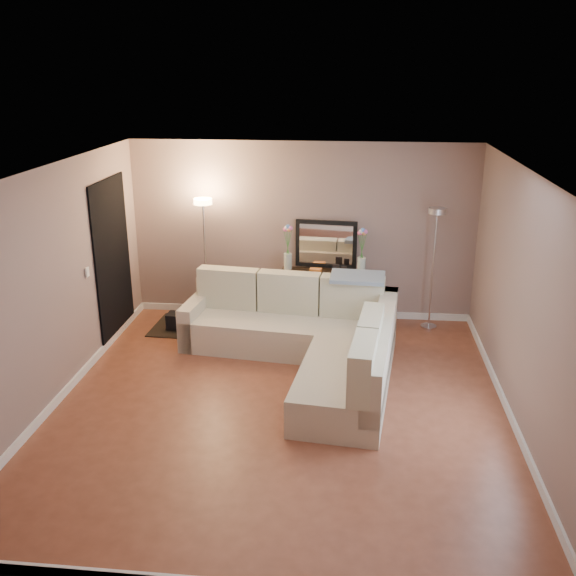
# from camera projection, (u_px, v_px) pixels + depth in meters

# --- Properties ---
(floor) EXTENTS (5.00, 5.50, 0.01)m
(floor) POSITION_uv_depth(u_px,v_px,m) (281.00, 404.00, 7.19)
(floor) COLOR brown
(floor) RESTS_ON ground
(ceiling) EXTENTS (5.00, 5.50, 0.01)m
(ceiling) POSITION_uv_depth(u_px,v_px,m) (280.00, 171.00, 6.34)
(ceiling) COLOR white
(ceiling) RESTS_ON ground
(wall_back) EXTENTS (5.00, 0.02, 2.60)m
(wall_back) POSITION_uv_depth(u_px,v_px,m) (302.00, 231.00, 9.36)
(wall_back) COLOR gray
(wall_back) RESTS_ON ground
(wall_front) EXTENTS (5.00, 0.02, 2.60)m
(wall_front) POSITION_uv_depth(u_px,v_px,m) (231.00, 437.00, 4.17)
(wall_front) COLOR gray
(wall_front) RESTS_ON ground
(wall_left) EXTENTS (0.02, 5.50, 2.60)m
(wall_left) POSITION_uv_depth(u_px,v_px,m) (53.00, 287.00, 7.01)
(wall_left) COLOR gray
(wall_left) RESTS_ON ground
(wall_right) EXTENTS (0.02, 5.50, 2.60)m
(wall_right) POSITION_uv_depth(u_px,v_px,m) (525.00, 304.00, 6.52)
(wall_right) COLOR gray
(wall_right) RESTS_ON ground
(baseboard_back) EXTENTS (5.00, 0.03, 0.10)m
(baseboard_back) POSITION_uv_depth(u_px,v_px,m) (301.00, 312.00, 9.75)
(baseboard_back) COLOR white
(baseboard_back) RESTS_ON ground
(baseboard_left) EXTENTS (0.03, 5.50, 0.10)m
(baseboard_left) POSITION_uv_depth(u_px,v_px,m) (68.00, 389.00, 7.42)
(baseboard_left) COLOR white
(baseboard_left) RESTS_ON ground
(baseboard_right) EXTENTS (0.03, 5.50, 0.10)m
(baseboard_right) POSITION_uv_depth(u_px,v_px,m) (508.00, 412.00, 6.93)
(baseboard_right) COLOR white
(baseboard_right) RESTS_ON ground
(doorway) EXTENTS (0.02, 1.20, 2.20)m
(doorway) POSITION_uv_depth(u_px,v_px,m) (113.00, 260.00, 8.67)
(doorway) COLOR black
(doorway) RESTS_ON ground
(switch_plate) EXTENTS (0.02, 0.08, 0.12)m
(switch_plate) POSITION_uv_depth(u_px,v_px,m) (87.00, 272.00, 7.84)
(switch_plate) COLOR white
(switch_plate) RESTS_ON ground
(sectional_sofa) EXTENTS (2.87, 2.96, 0.98)m
(sectional_sofa) POSITION_uv_depth(u_px,v_px,m) (310.00, 337.00, 8.04)
(sectional_sofa) COLOR beige
(sectional_sofa) RESTS_ON floor
(throw_blanket) EXTENTS (0.73, 0.45, 0.09)m
(throw_blanket) POSITION_uv_depth(u_px,v_px,m) (358.00, 277.00, 8.36)
(throw_blanket) COLOR gray
(throw_blanket) RESTS_ON sectional_sofa
(console_table) EXTENTS (1.28, 0.45, 0.78)m
(console_table) POSITION_uv_depth(u_px,v_px,m) (318.00, 293.00, 9.38)
(console_table) COLOR black
(console_table) RESTS_ON floor
(leaning_mirror) EXTENTS (0.89, 0.12, 0.70)m
(leaning_mirror) POSITION_uv_depth(u_px,v_px,m) (326.00, 244.00, 9.28)
(leaning_mirror) COLOR black
(leaning_mirror) RESTS_ON console_table
(table_decor) EXTENTS (0.54, 0.13, 0.13)m
(table_decor) POSITION_uv_depth(u_px,v_px,m) (324.00, 270.00, 9.20)
(table_decor) COLOR orange
(table_decor) RESTS_ON console_table
(flower_vase_left) EXTENTS (0.15, 0.13, 0.66)m
(flower_vase_left) POSITION_uv_depth(u_px,v_px,m) (288.00, 250.00, 9.25)
(flower_vase_left) COLOR silver
(flower_vase_left) RESTS_ON console_table
(flower_vase_right) EXTENTS (0.15, 0.13, 0.66)m
(flower_vase_right) POSITION_uv_depth(u_px,v_px,m) (362.00, 254.00, 9.06)
(flower_vase_right) COLOR silver
(flower_vase_right) RESTS_ON console_table
(floor_lamp_lit) EXTENTS (0.27, 0.27, 1.82)m
(floor_lamp_lit) POSITION_uv_depth(u_px,v_px,m) (204.00, 236.00, 9.18)
(floor_lamp_lit) COLOR silver
(floor_lamp_lit) RESTS_ON floor
(floor_lamp_unlit) EXTENTS (0.27, 0.27, 1.76)m
(floor_lamp_unlit) POSITION_uv_depth(u_px,v_px,m) (435.00, 245.00, 8.89)
(floor_lamp_unlit) COLOR silver
(floor_lamp_unlit) RESTS_ON floor
(charcoal_rug) EXTENTS (1.23, 0.95, 0.02)m
(charcoal_rug) POSITION_uv_depth(u_px,v_px,m) (195.00, 327.00, 9.29)
(charcoal_rug) COLOR black
(charcoal_rug) RESTS_ON floor
(black_bag) EXTENTS (0.35, 0.25, 0.22)m
(black_bag) POSITION_uv_depth(u_px,v_px,m) (179.00, 321.00, 9.19)
(black_bag) COLOR black
(black_bag) RESTS_ON charcoal_rug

